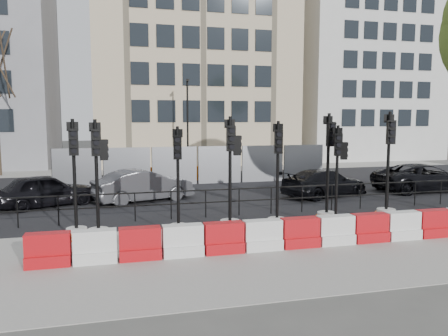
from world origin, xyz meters
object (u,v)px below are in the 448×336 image
object	(u,v)px
traffic_signal_a	(76,218)
traffic_signal_h	(387,200)
car_a	(45,190)
car_c	(325,183)
traffic_signal_d	(230,207)

from	to	relation	value
traffic_signal_a	traffic_signal_h	xyz separation A→B (m)	(9.80, 0.02, 0.05)
traffic_signal_h	car_a	bearing A→B (deg)	166.56
traffic_signal_h	car_c	size ratio (longest dim) A/B	0.81
traffic_signal_a	traffic_signal_d	size ratio (longest dim) A/B	0.98
car_a	car_c	xyz separation A→B (m)	(11.61, -0.62, -0.04)
traffic_signal_a	car_a	world-z (taller)	traffic_signal_a
traffic_signal_a	car_c	size ratio (longest dim) A/B	0.75
traffic_signal_h	traffic_signal_a	bearing A→B (deg)	-167.59
traffic_signal_d	car_c	bearing A→B (deg)	44.65
traffic_signal_d	traffic_signal_a	bearing A→B (deg)	-179.51
traffic_signal_h	car_a	distance (m)	12.62
traffic_signal_d	car_a	size ratio (longest dim) A/B	0.85
traffic_signal_d	traffic_signal_h	xyz separation A→B (m)	(5.43, 0.20, -0.08)
traffic_signal_a	car_c	bearing A→B (deg)	17.92
car_c	traffic_signal_h	bearing A→B (deg)	158.93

